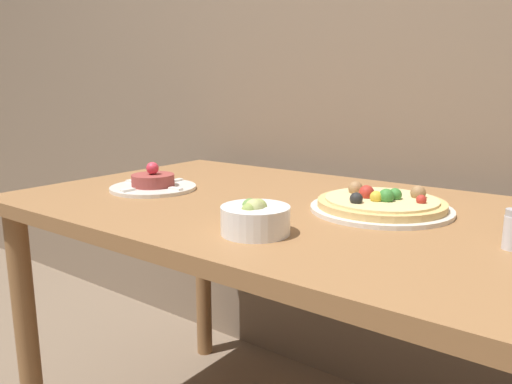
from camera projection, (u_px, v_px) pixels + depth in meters
back_wall at (384, 4)px, 1.53m from camera, size 8.00×0.05×2.60m
dining_table at (284, 242)px, 1.24m from camera, size 1.35×0.84×0.77m
pizza_plate at (381, 204)px, 1.14m from camera, size 0.32×0.32×0.06m
tartare_plate at (153, 184)px, 1.38m from camera, size 0.24×0.24×0.08m
small_bowl at (255, 218)px, 0.96m from camera, size 0.13×0.13×0.07m
salt_shaker at (512, 230)px, 0.87m from camera, size 0.03×0.03×0.07m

